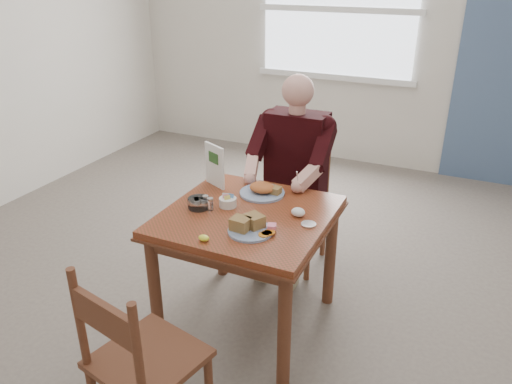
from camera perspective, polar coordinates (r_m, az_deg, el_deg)
The scene contains 16 objects.
floor at distance 3.21m, azimuth -0.90°, elevation -14.37°, with size 6.00×6.00×0.00m, color #61554E.
wall_back at distance 5.39m, azimuth 13.59°, elevation 17.39°, with size 5.50×5.50×0.00m, color silver.
lemon_wedge at distance 2.53m, azimuth -5.99°, elevation -5.25°, with size 0.06×0.04×0.03m, color #F1F433.
napkin at distance 2.76m, azimuth 4.84°, elevation -2.31°, with size 0.08×0.06×0.05m, color white.
metal_dish at distance 2.68m, azimuth 6.02°, elevation -3.71°, with size 0.08×0.08×0.01m, color silver.
window at distance 5.44m, azimuth 9.38°, elevation 19.90°, with size 1.72×0.04×1.42m.
table at distance 2.85m, azimuth -0.98°, elevation -4.36°, with size 0.92×0.92×0.75m.
chair_far at distance 3.58m, azimuth 4.58°, elevation -0.97°, with size 0.42×0.42×0.95m.
chair_near at distance 2.30m, azimuth -13.16°, elevation -18.45°, with size 0.50×0.50×0.95m.
diner at distance 3.37m, azimuth 4.23°, elevation 3.53°, with size 0.53×0.56×1.39m.
near_plate at distance 2.60m, azimuth -0.70°, elevation -3.92°, with size 0.28×0.28×0.08m.
far_plate at distance 3.01m, azimuth 0.82°, elevation 0.22°, with size 0.29×0.29×0.07m.
caddy at distance 2.87m, azimuth -3.24°, elevation -1.15°, with size 0.13×0.13×0.07m.
shakers at distance 2.84m, azimuth -5.51°, elevation -1.24°, with size 0.08×0.06×0.08m.
creamer at distance 2.86m, azimuth -6.54°, elevation -1.24°, with size 0.13×0.13×0.06m.
menu at distance 3.10m, azimuth -4.76°, elevation 3.07°, with size 0.17×0.09×0.27m.
Camera 1 is at (1.09, -2.24, 2.02)m, focal length 35.00 mm.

